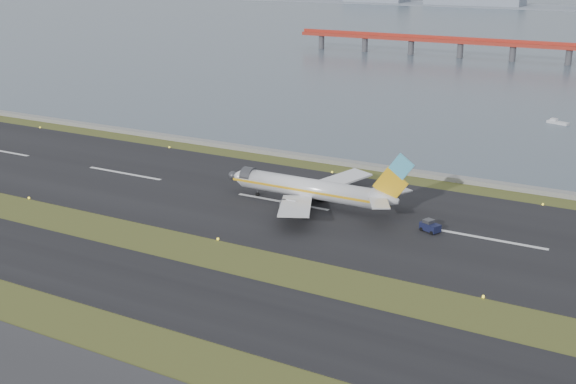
% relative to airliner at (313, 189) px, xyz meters
% --- Properties ---
extents(ground, '(1000.00, 1000.00, 0.00)m').
position_rel_airliner_xyz_m(ground, '(-6.29, -30.80, -3.46)').
color(ground, '#344619').
rests_on(ground, ground).
extents(taxiway_strip, '(1000.00, 18.00, 0.10)m').
position_rel_airliner_xyz_m(taxiway_strip, '(-6.29, -42.80, -3.41)').
color(taxiway_strip, black).
rests_on(taxiway_strip, ground).
extents(runway_strip, '(1000.00, 45.00, 0.10)m').
position_rel_airliner_xyz_m(runway_strip, '(-6.29, -0.80, -3.41)').
color(runway_strip, black).
rests_on(runway_strip, ground).
extents(seawall, '(1000.00, 2.50, 1.00)m').
position_rel_airliner_xyz_m(seawall, '(-6.29, 29.20, -2.96)').
color(seawall, gray).
rests_on(seawall, ground).
extents(red_pier, '(260.00, 5.00, 10.20)m').
position_rel_airliner_xyz_m(red_pier, '(13.71, 219.20, 3.82)').
color(red_pier, '#A72A1C').
rests_on(red_pier, ground).
extents(airliner, '(38.52, 32.89, 12.80)m').
position_rel_airliner_xyz_m(airliner, '(0.00, 0.00, 0.00)').
color(airliner, white).
rests_on(airliner, ground).
extents(pushback_tug, '(3.95, 3.18, 2.21)m').
position_rel_airliner_xyz_m(pushback_tug, '(23.97, -2.28, -2.38)').
color(pushback_tug, '#141837').
rests_on(pushback_tug, ground).
extents(workboat_near, '(6.42, 3.85, 1.49)m').
position_rel_airliner_xyz_m(workboat_near, '(29.13, 96.83, -2.99)').
color(workboat_near, silver).
rests_on(workboat_near, ground).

